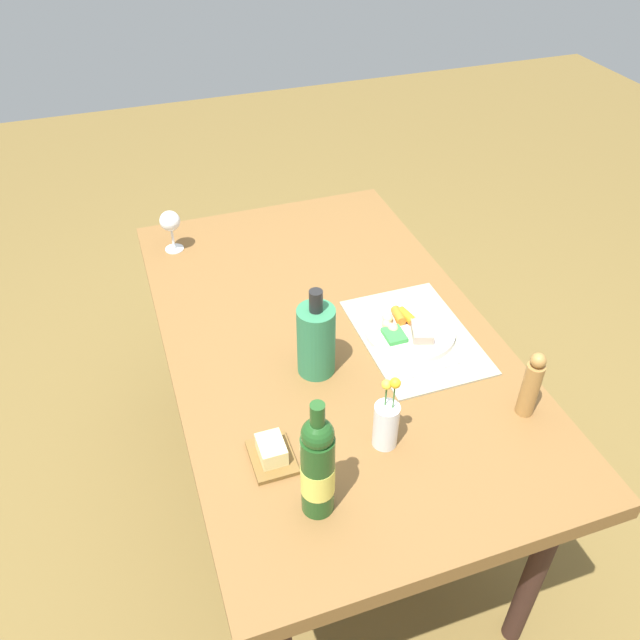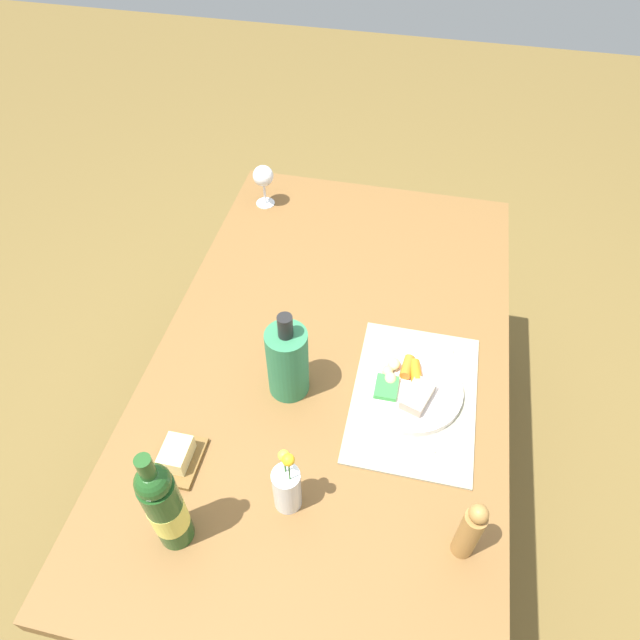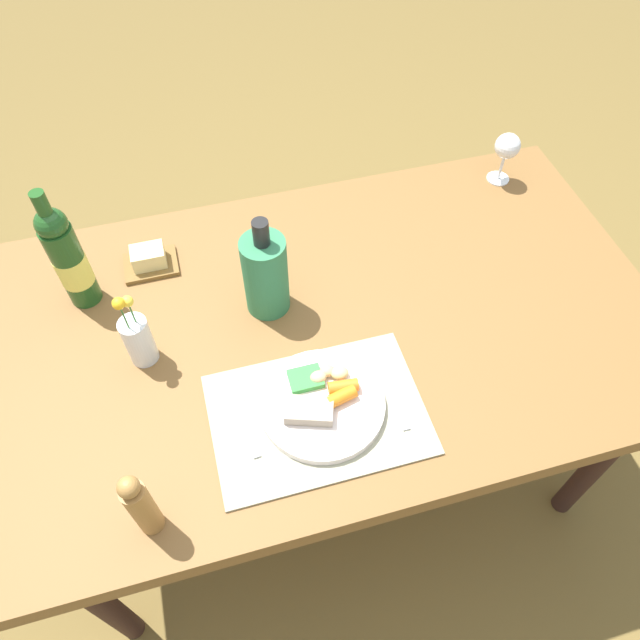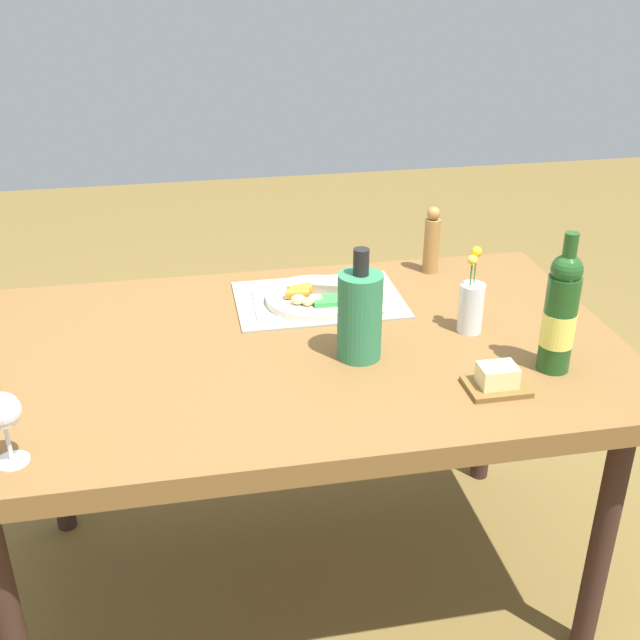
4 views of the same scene
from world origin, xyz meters
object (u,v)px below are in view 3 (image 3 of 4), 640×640
Objects in this scene: dinner_plate at (322,402)px; pepper_mill at (141,505)px; knife at (393,391)px; wine_glass at (507,148)px; cooler_bottle at (265,274)px; dining_table at (331,336)px; fork at (245,416)px; butter_dish at (149,260)px; wine_bottle at (68,258)px; flower_vase at (138,338)px.

dinner_plate is 0.40m from pepper_mill.
knife is 1.26× the size of wine_glass.
pepper_mill is 0.55m from cooler_bottle.
dinner_plate is 1.41× the size of knife.
knife is at bearing -72.46° from dining_table.
dining_table is at bearing 35.48° from fork.
wine_bottle is (-0.16, -0.06, 0.11)m from butter_dish.
flower_vase is 1.48× the size of wine_glass.
knife reaches higher than dining_table.
cooler_bottle is (0.26, -0.20, 0.08)m from butter_dish.
fork is at bearing -111.64° from cooler_bottle.
dining_table is 7.15× the size of flower_vase.
flower_vase is 1.08m from wine_glass.
fork reaches higher than dining_table.
fork is 0.59× the size of wine_bottle.
dinner_plate is 0.89m from wine_glass.
fork is 0.31m from knife.
fork is at bearing -48.49° from flower_vase.
flower_vase reaches higher than wine_glass.
flower_vase is 0.28m from butter_dish.
dinner_plate is 0.16m from fork.
pepper_mill reaches higher than wine_glass.
dining_table is at bearing -32.71° from cooler_bottle.
dinner_plate is (-0.08, -0.21, 0.09)m from dining_table.
dinner_plate is at bearing 178.31° from knife.
flower_vase is at bearing -60.60° from wine_bottle.
dinner_plate is 1.34× the size of pepper_mill.
cooler_bottle is 0.77m from wine_glass.
wine_glass is at bearing 49.43° from knife.
butter_dish is at bearing 81.62° from flower_vase.
knife is 0.55m from flower_vase.
butter_dish is at bearing 84.52° from pepper_mill.
wine_bottle is at bearing -173.29° from wine_glass.
knife is at bearing -3.26° from dinner_plate.
dinner_plate is at bearing -80.87° from cooler_bottle.
flower_vase is at bearing 156.41° from knife.
knife is 0.54m from pepper_mill.
flower_vase is at bearing -166.03° from cooler_bottle.
fork is 1.48× the size of butter_dish.
knife is 0.95× the size of pepper_mill.
wine_bottle is at bearing 145.78° from knife.
dining_table is 11.91× the size of butter_dish.
knife is at bearing -35.79° from wine_bottle.
pepper_mill is at bearing -145.36° from wine_glass.
dining_table is at bearing 109.12° from knife.
pepper_mill is (-0.52, -0.14, 0.08)m from knife.
cooler_bottle is (0.30, 0.07, 0.03)m from flower_vase.
dining_table is 8.06× the size of fork.
flower_vase is at bearing -98.38° from butter_dish.
knife is at bearing -25.17° from flower_vase.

